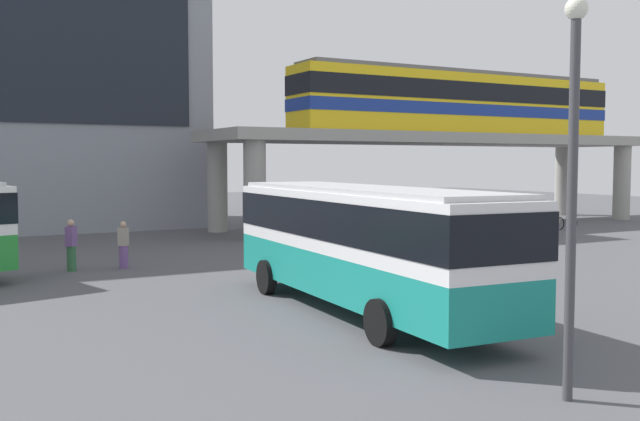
{
  "coord_description": "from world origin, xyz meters",
  "views": [
    {
      "loc": [
        -9.94,
        -15.59,
        3.86
      ],
      "look_at": [
        1.92,
        5.87,
        2.2
      ],
      "focal_mm": 40.64,
      "sensor_mm": 36.0,
      "label": 1
    }
  ],
  "objects": [
    {
      "name": "bicycle_green",
      "position": [
        7.98,
        15.34,
        0.36
      ],
      "size": [
        1.79,
        0.17,
        1.04
      ],
      "color": "black",
      "rests_on": "ground_plane"
    },
    {
      "name": "bicycle_blue",
      "position": [
        8.02,
        13.13,
        0.36
      ],
      "size": [
        1.75,
        0.5,
        1.04
      ],
      "color": "black",
      "rests_on": "ground_plane"
    },
    {
      "name": "lamp_post",
      "position": [
        -0.89,
        -7.49,
        3.78
      ],
      "size": [
        0.36,
        0.36,
        6.42
      ],
      "color": "#3F3F44",
      "rests_on": "ground_plane"
    },
    {
      "name": "elevated_platform",
      "position": [
        17.6,
        19.33,
        4.74
      ],
      "size": [
        28.98,
        6.67,
        5.51
      ],
      "color": "#9E9B93",
      "rests_on": "ground_plane"
    },
    {
      "name": "pedestrian_near_building",
      "position": [
        -3.59,
        10.61,
        0.8
      ],
      "size": [
        0.45,
        0.35,
        1.71
      ],
      "color": "#724C8C",
      "rests_on": "ground_plane"
    },
    {
      "name": "bicycle_red",
      "position": [
        16.4,
        13.57,
        0.36
      ],
      "size": [
        1.7,
        0.68,
        1.04
      ],
      "color": "black",
      "rests_on": "ground_plane"
    },
    {
      "name": "bicycle_orange",
      "position": [
        16.71,
        14.89,
        0.36
      ],
      "size": [
        1.79,
        0.14,
        1.04
      ],
      "color": "black",
      "rests_on": "ground_plane"
    },
    {
      "name": "bicycle_silver",
      "position": [
        22.28,
        13.63,
        0.36
      ],
      "size": [
        1.79,
        0.06,
        1.04
      ],
      "color": "black",
      "rests_on": "ground_plane"
    },
    {
      "name": "ground_plane",
      "position": [
        0.0,
        10.0,
        0.0
      ],
      "size": [
        120.0,
        120.0,
        0.0
      ],
      "primitive_type": "plane",
      "color": "#515156"
    },
    {
      "name": "train",
      "position": [
        19.14,
        19.33,
        7.48
      ],
      "size": [
        22.43,
        2.96,
        3.84
      ],
      "color": "yellow",
      "rests_on": "elevated_platform"
    },
    {
      "name": "pedestrian_waiting_near_stop",
      "position": [
        -5.38,
        10.78,
        0.87
      ],
      "size": [
        0.45,
        0.48,
        1.83
      ],
      "color": "#33663F",
      "rests_on": "ground_plane"
    },
    {
      "name": "bus_main",
      "position": [
        -0.17,
        -0.12,
        1.99
      ],
      "size": [
        3.25,
        11.18,
        3.22
      ],
      "color": "teal",
      "rests_on": "ground_plane"
    }
  ]
}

